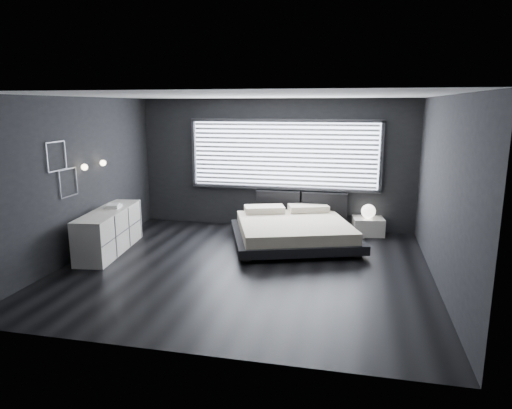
# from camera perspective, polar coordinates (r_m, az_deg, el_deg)

# --- Properties ---
(room) EXTENTS (6.04, 6.00, 2.80)m
(room) POSITION_cam_1_polar(r_m,az_deg,el_deg) (7.32, -1.44, 2.44)
(room) COLOR black
(room) RESTS_ON ground
(window) EXTENTS (4.14, 0.09, 1.52)m
(window) POSITION_cam_1_polar(r_m,az_deg,el_deg) (9.87, 3.47, 6.22)
(window) COLOR white
(window) RESTS_ON ground
(headboard) EXTENTS (1.96, 0.16, 0.52)m
(headboard) POSITION_cam_1_polar(r_m,az_deg,el_deg) (9.92, 5.66, 0.13)
(headboard) COLOR black
(headboard) RESTS_ON ground
(sconce_near) EXTENTS (0.18, 0.11, 0.11)m
(sconce_near) POSITION_cam_1_polar(r_m,az_deg,el_deg) (8.49, -20.67, 4.39)
(sconce_near) COLOR silver
(sconce_near) RESTS_ON ground
(sconce_far) EXTENTS (0.18, 0.11, 0.11)m
(sconce_far) POSITION_cam_1_polar(r_m,az_deg,el_deg) (8.99, -18.60, 4.94)
(sconce_far) COLOR silver
(sconce_far) RESTS_ON ground
(wall_art_upper) EXTENTS (0.01, 0.48, 0.48)m
(wall_art_upper) POSITION_cam_1_polar(r_m,az_deg,el_deg) (8.02, -23.67, 5.53)
(wall_art_upper) COLOR #47474C
(wall_art_upper) RESTS_ON ground
(wall_art_lower) EXTENTS (0.01, 0.48, 0.48)m
(wall_art_lower) POSITION_cam_1_polar(r_m,az_deg,el_deg) (8.29, -22.39, 2.54)
(wall_art_lower) COLOR #47474C
(wall_art_lower) RESTS_ON ground
(bed) EXTENTS (2.88, 2.81, 0.59)m
(bed) POSITION_cam_1_polar(r_m,az_deg,el_deg) (8.93, 4.67, -3.18)
(bed) COLOR black
(bed) RESTS_ON ground
(nightstand) EXTENTS (0.69, 0.60, 0.36)m
(nightstand) POSITION_cam_1_polar(r_m,az_deg,el_deg) (9.82, 13.82, -2.64)
(nightstand) COLOR silver
(nightstand) RESTS_ON ground
(orb_lamp) EXTENTS (0.29, 0.29, 0.29)m
(orb_lamp) POSITION_cam_1_polar(r_m,az_deg,el_deg) (9.70, 13.87, -0.83)
(orb_lamp) COLOR white
(orb_lamp) RESTS_ON nightstand
(dresser) EXTENTS (0.79, 2.00, 0.78)m
(dresser) POSITION_cam_1_polar(r_m,az_deg,el_deg) (8.82, -17.84, -3.16)
(dresser) COLOR silver
(dresser) RESTS_ON ground
(book_stack) EXTENTS (0.32, 0.38, 0.07)m
(book_stack) POSITION_cam_1_polar(r_m,az_deg,el_deg) (8.93, -17.43, -0.17)
(book_stack) COLOR silver
(book_stack) RESTS_ON dresser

